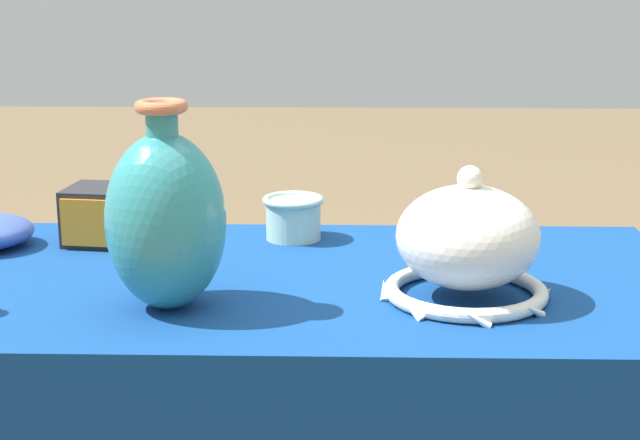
% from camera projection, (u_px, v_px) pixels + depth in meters
% --- Properties ---
extents(display_table, '(1.29, 0.64, 0.70)m').
position_uv_depth(display_table, '(275.00, 327.00, 1.52)').
color(display_table, '#38383D').
rests_on(display_table, ground_plane).
extents(vase_tall_bulbous, '(0.17, 0.17, 0.29)m').
position_uv_depth(vase_tall_bulbous, '(166.00, 219.00, 1.36)').
color(vase_tall_bulbous, teal).
rests_on(vase_tall_bulbous, display_table).
extents(vase_dome_bell, '(0.25, 0.25, 0.20)m').
position_uv_depth(vase_dome_bell, '(467.00, 246.00, 1.41)').
color(vase_dome_bell, white).
rests_on(vase_dome_bell, display_table).
extents(mosaic_tile_box, '(0.14, 0.13, 0.10)m').
position_uv_depth(mosaic_tile_box, '(105.00, 215.00, 1.70)').
color(mosaic_tile_box, '#232328').
rests_on(mosaic_tile_box, display_table).
extents(cup_wide_celadon, '(0.11, 0.11, 0.08)m').
position_uv_depth(cup_wide_celadon, '(293.00, 216.00, 1.73)').
color(cup_wide_celadon, '#A8CCB7').
rests_on(cup_wide_celadon, display_table).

